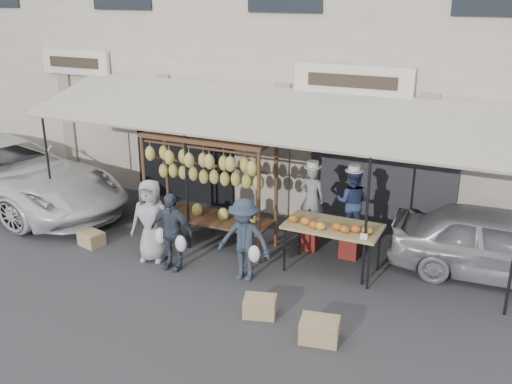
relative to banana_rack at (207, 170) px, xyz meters
The scene contains 17 objects.
ground_plane 2.27m from the banana_rack, 63.73° to the right, with size 90.00×90.00×0.00m, color #2D2D30.
shophouse 5.48m from the banana_rack, 81.79° to the left, with size 24.00×6.15×7.30m.
awning 1.48m from the banana_rack, 47.79° to the left, with size 10.00×2.35×2.92m.
banana_rack is the anchor object (origin of this frame).
produce_table 2.67m from the banana_rack, ahead, with size 1.70×0.90×1.04m.
vendor_left 2.09m from the banana_rack, 18.91° to the left, with size 0.49×0.32×1.33m, color gray.
vendor_right 2.83m from the banana_rack, 13.50° to the left, with size 0.62×0.48×1.28m, color navy.
customer_left 1.44m from the banana_rack, 121.11° to the right, with size 0.77×0.50×1.58m, color #9E9DA3.
customer_mid 1.45m from the banana_rack, 94.64° to the right, with size 0.85×0.36×1.46m, color #3C4353.
customer_right 1.82m from the banana_rack, 38.05° to the right, with size 0.97×0.56×1.51m, color #2C3645.
stool_left 2.45m from the banana_rack, 18.91° to the left, with size 0.28×0.28×0.40m, color maroon.
stool_right 3.09m from the banana_rack, 13.50° to the left, with size 0.34×0.34×0.48m, color maroon.
crate_near_a 3.16m from the banana_rack, 44.13° to the right, with size 0.50×0.38×0.30m, color tan.
crate_near_b 4.06m from the banana_rack, 35.55° to the right, with size 0.56×0.42×0.34m, color tan.
crate_far 2.76m from the banana_rack, 153.60° to the right, with size 0.47×0.36×0.28m, color tan.
van 5.87m from the banana_rack, behind, with size 2.36×5.12×2.14m, color silver.
sedan 5.46m from the banana_rack, 10.48° to the left, with size 1.50×3.72×1.27m, color gray.
Camera 1 is at (4.57, -7.60, 4.87)m, focal length 40.00 mm.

